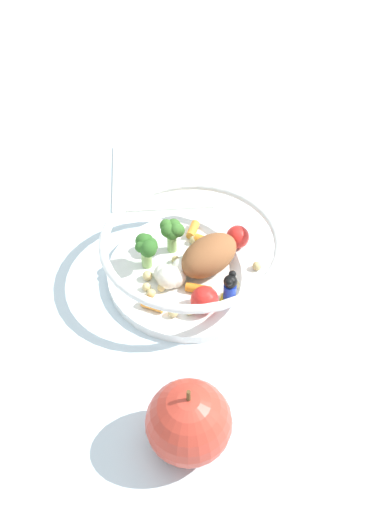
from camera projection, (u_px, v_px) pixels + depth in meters
ground_plane at (188, 284)px, 0.69m from camera, size 2.40×2.40×0.00m
food_container at (192, 259)px, 0.68m from camera, size 0.21×0.21×0.06m
loose_apple at (189, 422)px, 0.53m from camera, size 0.08×0.08×0.09m
folded_napkin at (161, 175)px, 0.83m from camera, size 0.18×0.18×0.01m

